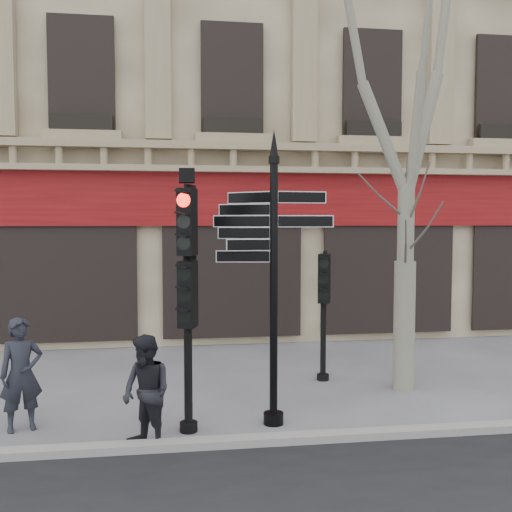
# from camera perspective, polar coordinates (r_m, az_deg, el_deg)

# --- Properties ---
(ground) EXTENTS (80.00, 80.00, 0.00)m
(ground) POSITION_cam_1_polar(r_m,az_deg,el_deg) (9.60, 0.69, -15.18)
(ground) COLOR #59595E
(ground) RESTS_ON ground
(kerb) EXTENTS (80.00, 0.25, 0.12)m
(kerb) POSITION_cam_1_polar(r_m,az_deg,el_deg) (8.28, 2.25, -17.87)
(kerb) COLOR gray
(kerb) RESTS_ON ground
(building) EXTENTS (28.00, 15.52, 18.00)m
(building) POSITION_cam_1_polar(r_m,az_deg,el_deg) (22.30, -4.47, 18.95)
(building) COLOR #988665
(building) RESTS_ON ground
(fingerpost) EXTENTS (2.35, 2.35, 4.42)m
(fingerpost) POSITION_cam_1_polar(r_m,az_deg,el_deg) (8.47, 1.80, 2.80)
(fingerpost) COLOR black
(fingerpost) RESTS_ON ground
(traffic_signal_main) EXTENTS (0.50, 0.43, 3.82)m
(traffic_signal_main) POSITION_cam_1_polar(r_m,az_deg,el_deg) (8.25, -6.87, -1.12)
(traffic_signal_main) COLOR black
(traffic_signal_main) RESTS_ON ground
(traffic_signal_secondary) EXTENTS (0.49, 0.42, 2.45)m
(traffic_signal_secondary) POSITION_cam_1_polar(r_m,az_deg,el_deg) (11.01, 6.77, -3.63)
(traffic_signal_secondary) COLOR black
(traffic_signal_secondary) RESTS_ON ground
(plane_tree) EXTENTS (3.42, 3.42, 9.08)m
(plane_tree) POSITION_cam_1_polar(r_m,az_deg,el_deg) (11.10, 15.05, 20.71)
(plane_tree) COLOR gray
(plane_tree) RESTS_ON ground
(pedestrian_a) EXTENTS (0.71, 0.60, 1.67)m
(pedestrian_a) POSITION_cam_1_polar(r_m,az_deg,el_deg) (9.19, -22.42, -10.88)
(pedestrian_a) COLOR black
(pedestrian_a) RESTS_ON ground
(pedestrian_b) EXTENTS (0.93, 0.95, 1.54)m
(pedestrian_b) POSITION_cam_1_polar(r_m,az_deg,el_deg) (8.03, -10.90, -13.24)
(pedestrian_b) COLOR black
(pedestrian_b) RESTS_ON ground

